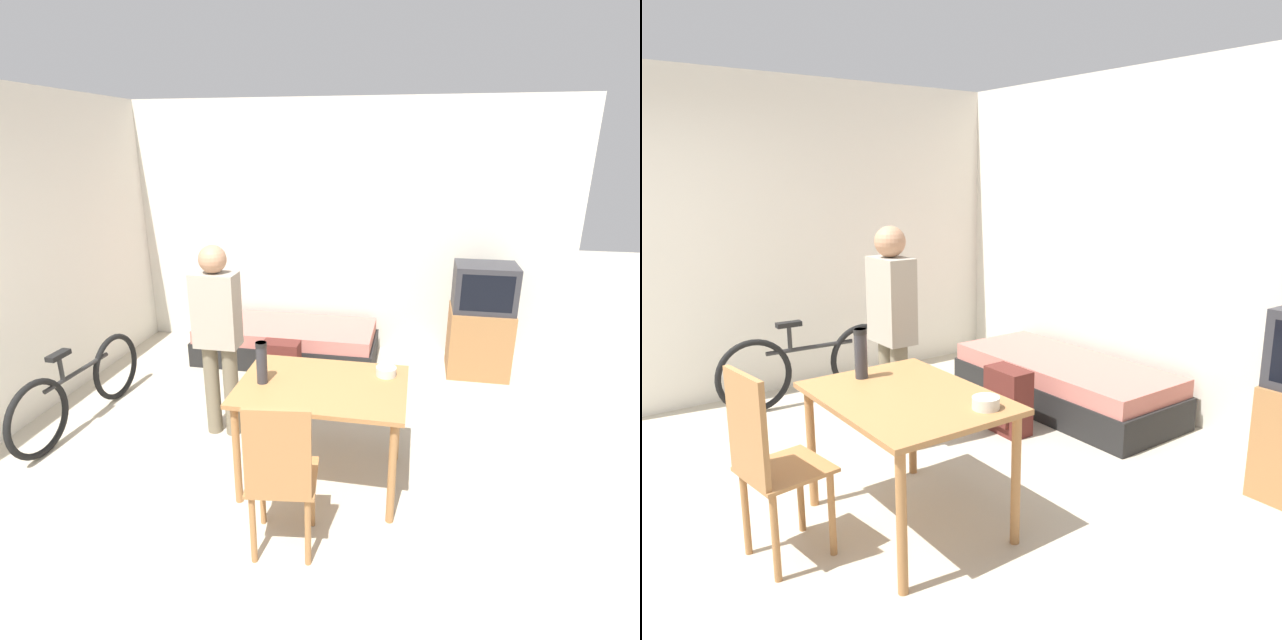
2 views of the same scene
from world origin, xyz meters
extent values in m
plane|color=#B2A893|center=(0.00, 0.00, 0.00)|extent=(20.00, 20.00, 0.00)
cube|color=silver|center=(0.00, 3.57, 1.35)|extent=(5.27, 0.06, 2.70)
cube|color=silver|center=(-2.16, 1.77, 1.35)|extent=(0.06, 4.54, 2.70)
cube|color=black|center=(-0.32, 3.04, 0.13)|extent=(1.93, 0.83, 0.26)
cube|color=#B76B60|center=(-0.32, 3.04, 0.33)|extent=(1.88, 0.81, 0.14)
cube|color=#9E6B3D|center=(1.70, 3.09, 0.34)|extent=(0.61, 0.53, 0.68)
cube|color=#2D2D33|center=(1.70, 3.09, 0.91)|extent=(0.59, 0.47, 0.46)
cube|color=black|center=(1.70, 2.86, 0.91)|extent=(0.48, 0.01, 0.36)
cube|color=#9E6B3D|center=(0.46, 1.06, 0.73)|extent=(1.11, 0.80, 0.03)
cylinder|color=#9E6B3D|center=(-0.04, 0.72, 0.36)|extent=(0.05, 0.05, 0.72)
cylinder|color=#9E6B3D|center=(0.95, 0.72, 0.36)|extent=(0.05, 0.05, 0.72)
cylinder|color=#9E6B3D|center=(-0.04, 1.39, 0.36)|extent=(0.05, 0.05, 0.72)
cylinder|color=#9E6B3D|center=(0.95, 1.39, 0.36)|extent=(0.05, 0.05, 0.72)
cube|color=#9E6B3D|center=(0.35, 0.42, 0.47)|extent=(0.43, 0.43, 0.02)
cube|color=#9E6B3D|center=(0.37, 0.24, 0.74)|extent=(0.36, 0.08, 0.52)
cylinder|color=#9E6B3D|center=(0.48, 0.59, 0.23)|extent=(0.04, 0.04, 0.46)
cylinder|color=#9E6B3D|center=(0.18, 0.55, 0.23)|extent=(0.04, 0.04, 0.46)
cylinder|color=#9E6B3D|center=(0.52, 0.29, 0.23)|extent=(0.04, 0.04, 0.46)
cylinder|color=#9E6B3D|center=(0.22, 0.25, 0.23)|extent=(0.04, 0.04, 0.46)
torus|color=black|center=(-1.64, 1.89, 0.31)|extent=(0.08, 0.61, 0.61)
torus|color=black|center=(-1.69, 0.94, 0.31)|extent=(0.08, 0.61, 0.61)
cylinder|color=black|center=(-1.66, 1.42, 0.47)|extent=(0.07, 0.74, 0.04)
cylinder|color=black|center=(-1.67, 1.25, 0.57)|extent=(0.04, 0.04, 0.20)
cube|color=black|center=(-1.67, 1.25, 0.69)|extent=(0.09, 0.20, 0.04)
cylinder|color=#6B604C|center=(-0.53, 1.50, 0.38)|extent=(0.12, 0.12, 0.77)
cylinder|color=#6B604C|center=(-0.37, 1.50, 0.38)|extent=(0.12, 0.12, 0.77)
cube|color=#9E9384|center=(-0.45, 1.50, 1.06)|extent=(0.34, 0.20, 0.58)
sphere|color=#A87A5B|center=(-0.45, 1.50, 1.45)|extent=(0.21, 0.21, 0.21)
cylinder|color=#2D2D33|center=(0.06, 1.00, 0.89)|extent=(0.07, 0.07, 0.29)
cylinder|color=black|center=(0.06, 1.00, 1.02)|extent=(0.08, 0.08, 0.03)
cylinder|color=beige|center=(0.86, 1.27, 0.78)|extent=(0.14, 0.14, 0.06)
cube|color=#56231E|center=(-0.18, 2.32, 0.25)|extent=(0.35, 0.19, 0.49)
cube|color=#56231E|center=(-0.18, 2.21, 0.17)|extent=(0.24, 0.03, 0.17)
camera|label=1|loc=(1.01, -1.86, 2.25)|focal=28.00mm
camera|label=2|loc=(3.12, -0.56, 1.87)|focal=35.00mm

